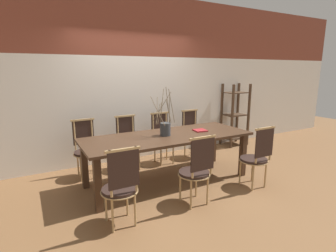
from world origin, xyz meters
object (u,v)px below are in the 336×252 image
object	(u,v)px
dining_table	(168,141)
chair_near_center	(257,156)
shelving_rack	(235,115)
chair_far_center	(163,137)
book_stack	(200,130)
vase_centerpiece	(165,128)

from	to	relation	value
dining_table	chair_near_center	size ratio (longest dim) A/B	2.74
dining_table	shelving_rack	world-z (taller)	shelving_rack
dining_table	chair_far_center	world-z (taller)	chair_far_center
shelving_rack	chair_far_center	bearing A→B (deg)	-173.04
book_stack	shelving_rack	xyz separation A→B (m)	(1.80, 1.10, -0.05)
chair_far_center	vase_centerpiece	distance (m)	1.00
dining_table	book_stack	size ratio (longest dim) A/B	11.95
dining_table	chair_near_center	world-z (taller)	chair_near_center
dining_table	vase_centerpiece	bearing A→B (deg)	165.59
chair_near_center	book_stack	bearing A→B (deg)	117.77
chair_near_center	book_stack	size ratio (longest dim) A/B	4.36
chair_near_center	chair_far_center	bearing A→B (deg)	113.05
dining_table	shelving_rack	xyz separation A→B (m)	(2.42, 1.10, 0.05)
dining_table	book_stack	xyz separation A→B (m)	(0.62, 0.00, 0.10)
shelving_rack	dining_table	bearing A→B (deg)	-155.52
book_stack	shelving_rack	world-z (taller)	shelving_rack
chair_far_center	book_stack	distance (m)	0.93
dining_table	vase_centerpiece	world-z (taller)	vase_centerpiece
chair_near_center	shelving_rack	xyz separation A→B (m)	(1.35, 1.95, 0.22)
chair_far_center	shelving_rack	bearing A→B (deg)	-173.04
dining_table	book_stack	distance (m)	0.63
dining_table	chair_far_center	distance (m)	0.93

